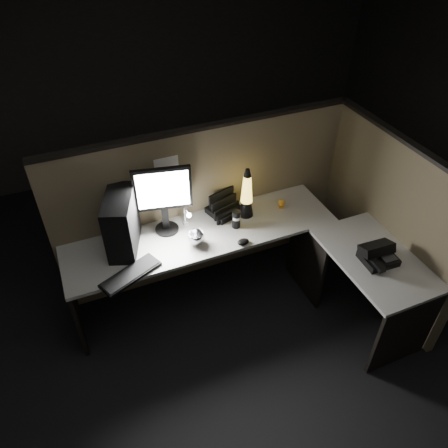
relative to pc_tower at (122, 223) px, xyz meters
name	(u,v)px	position (x,y,z in m)	size (l,w,h in m)	color
floor	(246,336)	(0.77, -0.69, -0.97)	(6.00, 6.00, 0.00)	black
room_shell	(255,176)	(0.77, -0.69, 0.65)	(6.00, 6.00, 6.00)	silver
partition_back	(205,205)	(0.77, 0.24, -0.22)	(2.66, 0.06, 1.50)	brown
partition_right	(385,223)	(2.10, -0.59, -0.22)	(0.06, 1.66, 1.50)	brown
desk	(255,262)	(0.95, -0.44, -0.39)	(2.60, 1.60, 0.73)	#ABA8A1
pc_tower	(122,223)	(0.00, 0.00, 0.00)	(0.20, 0.45, 0.48)	black
monitor	(163,194)	(0.37, 0.08, 0.12)	(0.46, 0.20, 0.60)	black
keyboard	(131,275)	(-0.04, -0.34, -0.23)	(0.48, 0.16, 0.02)	black
mouse	(243,242)	(0.88, -0.35, -0.22)	(0.10, 0.07, 0.04)	black
clip_lamp	(187,217)	(0.53, 0.01, -0.12)	(0.04, 0.16, 0.21)	silver
organizer	(224,208)	(0.91, 0.10, -0.19)	(0.32, 0.30, 0.20)	black
lava_lamp	(247,197)	(1.07, -0.01, -0.04)	(0.13, 0.13, 0.47)	black
travel_mug	(236,219)	(0.92, -0.12, -0.16)	(0.07, 0.07, 0.16)	black
steel_mug	(196,238)	(0.54, -0.19, -0.19)	(0.13, 0.13, 0.10)	silver
figurine	(282,203)	(1.40, -0.04, -0.18)	(0.06, 0.06, 0.06)	orange
pinned_paper	(167,173)	(0.45, 0.20, 0.22)	(0.20, 0.00, 0.29)	white
desk_phone	(377,254)	(1.76, -0.92, -0.18)	(0.27, 0.28, 0.15)	black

